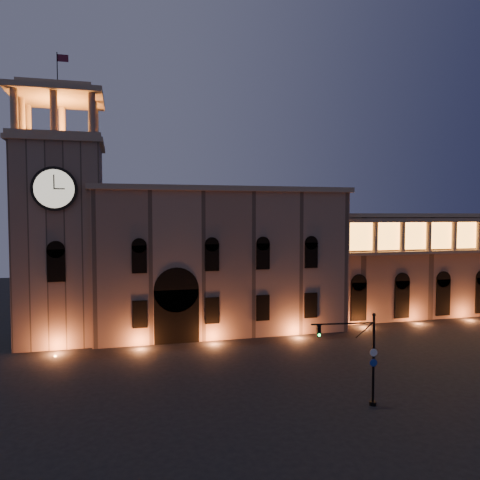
{
  "coord_description": "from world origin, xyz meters",
  "views": [
    {
      "loc": [
        -14.13,
        -35.46,
        14.32
      ],
      "look_at": [
        -0.73,
        16.0,
        11.44
      ],
      "focal_mm": 35.0,
      "sensor_mm": 36.0,
      "label": 1
    }
  ],
  "objects": [
    {
      "name": "ground",
      "position": [
        0.0,
        0.0,
        0.0
      ],
      "size": [
        160.0,
        160.0,
        0.0
      ],
      "primitive_type": "plane",
      "color": "black",
      "rests_on": "ground"
    },
    {
      "name": "government_building",
      "position": [
        -2.08,
        21.93,
        8.77
      ],
      "size": [
        30.8,
        12.8,
        17.6
      ],
      "color": "#866A58",
      "rests_on": "ground"
    },
    {
      "name": "clock_tower",
      "position": [
        -20.5,
        20.98,
        12.5
      ],
      "size": [
        9.8,
        9.8,
        32.4
      ],
      "color": "#866A58",
      "rests_on": "ground"
    },
    {
      "name": "colonnade_wing",
      "position": [
        32.0,
        23.92,
        7.33
      ],
      "size": [
        40.6,
        11.5,
        14.5
      ],
      "color": "#816553",
      "rests_on": "ground"
    },
    {
      "name": "traffic_light",
      "position": [
        3.36,
        -4.58,
        3.68
      ],
      "size": [
        5.08,
        0.94,
        7.0
      ],
      "rotation": [
        0.0,
        0.0,
        -0.12
      ],
      "color": "black",
      "rests_on": "ground"
    }
  ]
}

